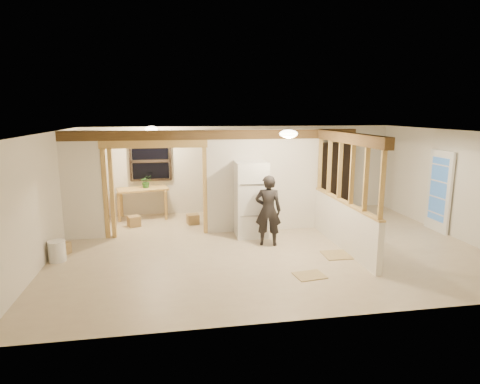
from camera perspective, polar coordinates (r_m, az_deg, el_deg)
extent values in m
cube|color=#C7B594|center=(8.98, 3.78, -7.62)|extent=(9.00, 6.50, 0.01)
cube|color=white|center=(8.50, 4.00, 8.56)|extent=(9.00, 6.50, 0.01)
cube|color=silver|center=(11.80, 0.21, 3.26)|extent=(9.00, 0.01, 2.50)
cube|color=silver|center=(5.64, 11.63, -6.01)|extent=(9.00, 0.01, 2.50)
cube|color=silver|center=(8.79, -25.99, -0.71)|extent=(0.01, 6.50, 2.50)
cube|color=silver|center=(10.64, 28.18, 1.01)|extent=(0.01, 6.50, 2.50)
cube|color=silver|center=(9.82, -21.56, 0.81)|extent=(0.90, 0.12, 2.50)
cube|color=silver|center=(9.85, 3.39, 1.62)|extent=(2.80, 0.12, 2.50)
cube|color=tan|center=(9.64, -11.86, 0.28)|extent=(2.46, 0.14, 2.20)
cube|color=brown|center=(9.52, -3.65, 8.13)|extent=(7.00, 0.18, 0.22)
cube|color=brown|center=(8.66, 15.06, 7.45)|extent=(0.18, 3.30, 0.22)
cube|color=silver|center=(8.97, 14.45, -4.61)|extent=(0.12, 3.20, 1.00)
cube|color=tan|center=(8.73, 14.82, 2.74)|extent=(0.14, 3.20, 1.32)
cube|color=black|center=(11.52, -12.60, 4.30)|extent=(1.12, 0.10, 1.10)
cube|color=white|center=(10.94, 26.47, 0.09)|extent=(0.12, 0.86, 2.00)
ellipsoid|color=#FFEABF|center=(8.10, 6.92, 8.22)|extent=(0.36, 0.36, 0.16)
ellipsoid|color=#FFEABF|center=(10.58, -12.50, 8.75)|extent=(0.32, 0.32, 0.14)
ellipsoid|color=#FFD88C|center=(9.88, -9.70, 6.95)|extent=(0.07, 0.07, 0.07)
cube|color=white|center=(9.44, 1.56, -1.03)|extent=(0.73, 0.71, 1.78)
imported|color=black|center=(8.81, 4.02, -2.63)|extent=(0.65, 0.51, 1.58)
cube|color=tan|center=(11.43, -13.61, -1.54)|extent=(1.46, 0.94, 0.85)
imported|color=#36722D|center=(11.34, -13.21, 1.47)|extent=(0.37, 0.33, 0.35)
cylinder|color=#A52916|center=(11.43, -19.42, -2.34)|extent=(0.52, 0.52, 0.67)
cube|color=black|center=(12.40, 13.36, 2.21)|extent=(1.01, 0.34, 2.01)
cylinder|color=white|center=(8.78, -24.58, -7.64)|extent=(0.40, 0.40, 0.42)
cube|color=#9C7D4B|center=(10.67, -6.71, -3.84)|extent=(0.35, 0.31, 0.26)
cube|color=#9C7D4B|center=(10.74, -14.85, -4.02)|extent=(0.38, 0.38, 0.27)
cube|color=#9C7D4B|center=(9.20, -23.98, -7.33)|extent=(0.36, 0.33, 0.24)
cube|color=tan|center=(8.60, 13.62, -8.69)|extent=(0.57, 0.57, 0.02)
cube|color=tan|center=(7.49, 9.88, -11.61)|extent=(0.58, 0.49, 0.02)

